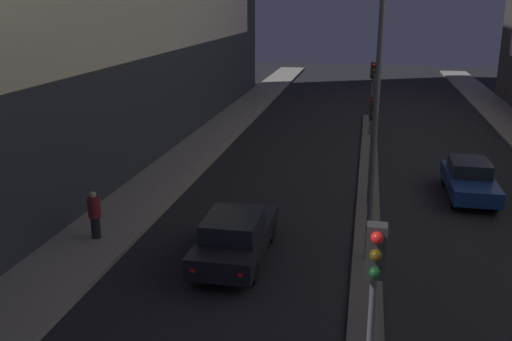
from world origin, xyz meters
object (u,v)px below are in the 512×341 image
object	(u,v)px
traffic_light_mid	(373,125)
traffic_light_far	(373,82)
traffic_light_near	(373,288)
car_right_lane	(469,179)
street_lamp	(380,45)
car_left_lane	(235,236)
pedestrian_on_left_sidewalk	(95,214)

from	to	relation	value
traffic_light_mid	traffic_light_far	world-z (taller)	same
traffic_light_mid	traffic_light_far	xyz separation A→B (m)	(0.00, 11.90, 0.00)
traffic_light_near	car_right_lane	size ratio (longest dim) A/B	0.93
traffic_light_near	street_lamp	world-z (taller)	street_lamp
traffic_light_far	street_lamp	xyz separation A→B (m)	(0.00, -16.73, 3.28)
traffic_light_far	car_left_lane	distance (m)	18.10
traffic_light_far	pedestrian_on_left_sidewalk	size ratio (longest dim) A/B	2.62
traffic_light_mid	car_right_lane	xyz separation A→B (m)	(3.95, 1.92, -2.44)
car_left_lane	traffic_light_mid	bearing A→B (deg)	54.75
traffic_light_near	traffic_light_mid	xyz separation A→B (m)	(0.00, 12.62, 0.00)
car_right_lane	pedestrian_on_left_sidewalk	size ratio (longest dim) A/B	2.82
car_left_lane	car_right_lane	world-z (taller)	car_left_lane
street_lamp	traffic_light_far	bearing A→B (deg)	90.00
traffic_light_far	pedestrian_on_left_sidewalk	bearing A→B (deg)	-117.11
traffic_light_near	traffic_light_mid	distance (m)	12.62
traffic_light_mid	car_right_lane	distance (m)	5.03
traffic_light_near	traffic_light_mid	size ratio (longest dim) A/B	1.00
traffic_light_near	car_left_lane	world-z (taller)	traffic_light_near
street_lamp	pedestrian_on_left_sidewalk	bearing A→B (deg)	-177.86
street_lamp	car_left_lane	xyz separation A→B (m)	(-3.95, -0.76, -5.68)
traffic_light_far	car_left_lane	world-z (taller)	traffic_light_far
traffic_light_far	street_lamp	size ratio (longest dim) A/B	0.46
traffic_light_mid	traffic_light_far	bearing A→B (deg)	90.00
car_left_lane	car_right_lane	size ratio (longest dim) A/B	1.04
car_left_lane	traffic_light_near	bearing A→B (deg)	-60.63
street_lamp	pedestrian_on_left_sidewalk	xyz separation A→B (m)	(-8.73, -0.33, -5.48)
pedestrian_on_left_sidewalk	car_right_lane	bearing A→B (deg)	29.15
traffic_light_mid	street_lamp	distance (m)	5.84
traffic_light_far	pedestrian_on_left_sidewalk	world-z (taller)	traffic_light_far
traffic_light_mid	pedestrian_on_left_sidewalk	xyz separation A→B (m)	(-8.73, -5.16, -2.20)
traffic_light_mid	car_left_lane	distance (m)	7.26
car_right_lane	pedestrian_on_left_sidewalk	bearing A→B (deg)	-150.85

